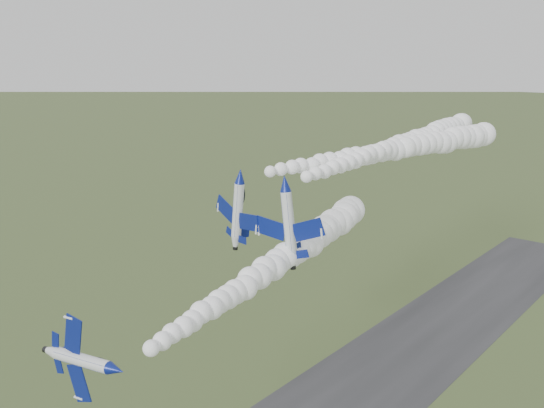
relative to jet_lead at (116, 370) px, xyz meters
The scene contains 6 objects.
jet_lead is the anchor object (origin of this frame).
smoke_trail_jet_lead 30.16m from the jet_lead, 98.09° to the left, with size 4.95×54.97×4.95m, color white, non-canonical shape.
jet_pair_left 37.31m from the jet_lead, 112.21° to the left, with size 10.84×12.83×3.32m.
smoke_trail_jet_pair_left 67.21m from the jet_lead, 95.44° to the left, with size 4.94×61.15×4.94m, color white, non-canonical shape.
jet_pair_right 34.90m from the jet_lead, 98.10° to the left, with size 11.20×13.43×3.38m.
smoke_trail_jet_pair_right 72.53m from the jet_lead, 95.78° to the left, with size 4.60×70.27×4.60m, color white, non-canonical shape.
Camera 1 is at (51.24, -43.10, 60.33)m, focal length 40.00 mm.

